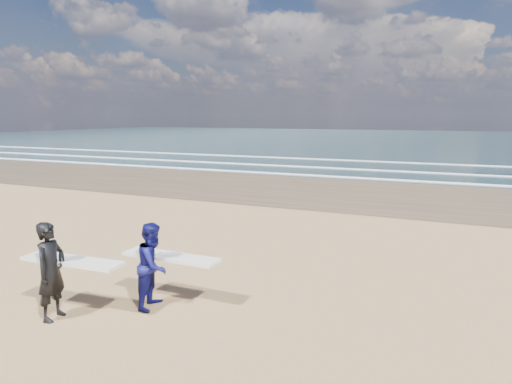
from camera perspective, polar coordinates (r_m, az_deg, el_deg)
The scene contains 2 objects.
surfer_near at distance 9.90m, azimuth -23.99°, elevation -8.89°, with size 2.23×1.07×1.96m.
surfer_far at distance 9.88m, azimuth -12.53°, elevation -8.81°, with size 2.20×1.11×1.81m.
Camera 1 is at (7.25, -6.13, 3.99)m, focal length 32.00 mm.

